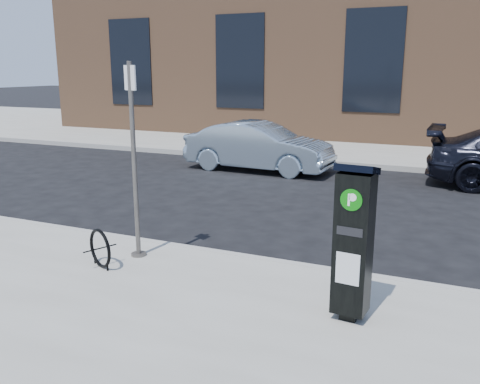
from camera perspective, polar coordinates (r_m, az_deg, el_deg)
The scene contains 9 objects.
ground at distance 7.51m, azimuth -1.56°, elevation -7.82°, with size 120.00×120.00×0.00m, color black.
sidewalk_far at distance 20.71m, azimuth 15.13°, elevation 5.80°, with size 60.00×12.00×0.15m, color gray.
curb_near at distance 7.47m, azimuth -1.63°, elevation -7.33°, with size 60.00×0.12×0.16m, color #9E9B93.
curb_far at distance 14.89m, azimuth 11.62°, elevation 3.06°, with size 60.00×0.12×0.16m, color #9E9B93.
building at distance 23.55m, azimuth 16.93°, elevation 16.54°, with size 28.00×10.05×8.25m.
parking_kiosk at distance 5.39m, azimuth 12.61°, elevation -5.40°, with size 0.42×0.38×1.70m.
sign_pole at distance 7.12m, azimuth -11.79°, elevation 3.19°, with size 0.23×0.22×2.70m.
bike_rack at distance 7.08m, azimuth -15.44°, elevation -6.13°, with size 0.51×0.26×0.54m.
car_silver at distance 14.01m, azimuth 2.12°, elevation 5.13°, with size 1.41×4.06×1.34m, color #90A5B7.
Camera 1 is at (2.97, -6.32, 2.76)m, focal length 38.00 mm.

